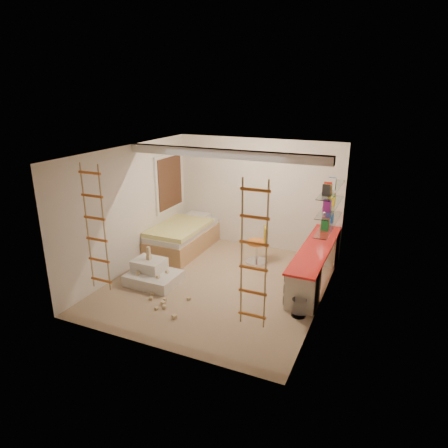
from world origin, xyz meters
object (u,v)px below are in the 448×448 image
at_px(desk, 315,263).
at_px(bed, 183,237).
at_px(swivel_chair, 258,250).
at_px(play_platform, 152,274).

xyz_separation_m(desk, bed, (-3.20, 0.36, -0.07)).
bearing_deg(desk, swivel_chair, 162.95).
distance_m(bed, swivel_chair, 1.86).
distance_m(desk, bed, 3.22).
xyz_separation_m(bed, play_platform, (0.27, -1.70, -0.16)).
bearing_deg(bed, desk, -6.49).
distance_m(desk, play_platform, 3.22).
xyz_separation_m(swivel_chair, play_platform, (-1.59, -1.75, -0.14)).
bearing_deg(play_platform, desk, 24.55).
relative_size(bed, swivel_chair, 2.41).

